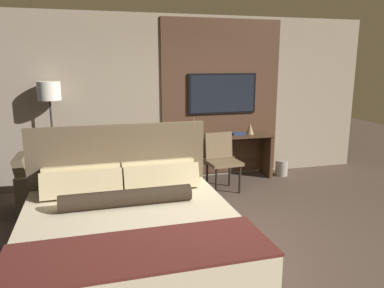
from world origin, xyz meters
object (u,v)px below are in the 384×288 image
object	(u,v)px
tv	(222,94)
vase_short	(250,129)
bed	(130,236)
vase_tall	(194,126)
armchair_by_window	(47,190)
waste_bin	(281,168)
desk	(225,150)
floor_lamp	(50,100)
book	(238,134)
desk_chair	(221,156)

from	to	relation	value
tv	vase_short	world-z (taller)	tv
bed	tv	bearing A→B (deg)	54.87
bed	vase_tall	world-z (taller)	bed
tv	vase_tall	size ratio (longest dim) A/B	3.49
bed	armchair_by_window	world-z (taller)	bed
tv	waste_bin	world-z (taller)	tv
bed	desk	world-z (taller)	bed
armchair_by_window	tv	bearing A→B (deg)	-73.25
floor_lamp	book	bearing A→B (deg)	-0.45
floor_lamp	waste_bin	bearing A→B (deg)	-1.79
armchair_by_window	desk	bearing A→B (deg)	-76.57
waste_bin	vase_tall	bearing A→B (deg)	174.58
bed	book	bearing A→B (deg)	49.61
tv	bed	bearing A→B (deg)	-125.13
vase_tall	book	xyz separation A→B (m)	(0.80, -0.06, -0.16)
desk_chair	waste_bin	distance (m)	1.45
desk	waste_bin	world-z (taller)	desk
book	tv	bearing A→B (deg)	139.24
tv	vase_tall	world-z (taller)	tv
book	armchair_by_window	bearing A→B (deg)	-168.38
vase_tall	waste_bin	xyz separation A→B (m)	(1.62, -0.15, -0.82)
bed	waste_bin	size ratio (longest dim) A/B	7.61
floor_lamp	desk_chair	bearing A→B (deg)	-11.80
floor_lamp	book	distance (m)	3.13
armchair_by_window	floor_lamp	bearing A→B (deg)	-5.52
desk_chair	armchair_by_window	distance (m)	2.64
bed	tv	size ratio (longest dim) A/B	1.72
desk	floor_lamp	size ratio (longest dim) A/B	0.94
vase_short	armchair_by_window	bearing A→B (deg)	-169.21
armchair_by_window	book	bearing A→B (deg)	-77.96
armchair_by_window	vase_tall	xyz separation A→B (m)	(2.33, 0.70, 0.69)
vase_tall	desk_chair	bearing A→B (deg)	-62.34
desk	tv	bearing A→B (deg)	90.00
bed	floor_lamp	distance (m)	2.95
vase_tall	tv	bearing A→B (deg)	14.62
floor_lamp	book	size ratio (longest dim) A/B	7.75
desk	waste_bin	distance (m)	1.13
vase_tall	bed	bearing A→B (deg)	-117.88
bed	armchair_by_window	xyz separation A→B (m)	(-0.94, 1.93, -0.10)
bed	armchair_by_window	size ratio (longest dim) A/B	2.65
tv	armchair_by_window	distance (m)	3.25
desk	book	xyz separation A→B (m)	(0.24, -0.03, 0.28)
desk_chair	floor_lamp	distance (m)	2.77
desk	waste_bin	size ratio (longest dim) A/B	5.88
tv	desk_chair	world-z (taller)	tv
bed	vase_short	world-z (taller)	bed
armchair_by_window	waste_bin	distance (m)	3.99
book	desk_chair	bearing A→B (deg)	-134.58
bed	waste_bin	xyz separation A→B (m)	(3.02, 2.48, -0.23)
vase_tall	book	size ratio (longest dim) A/B	1.58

